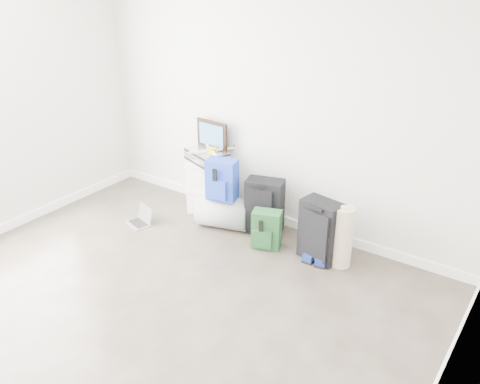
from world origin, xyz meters
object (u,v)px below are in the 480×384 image
Objects in this scene: carry_on at (320,231)px; laptop at (141,219)px; briefcase at (207,156)px; boxes_stack at (208,186)px; duffel_bag at (224,212)px; large_suitcase at (264,207)px.

carry_on is 1.95× the size of laptop.
laptop is at bearing -100.91° from briefcase.
boxes_stack is 0.37m from briefcase.
briefcase reaches higher than duffel_bag.
large_suitcase is (0.43, 0.15, 0.13)m from duffel_bag.
duffel_bag is at bearing -169.30° from carry_on.
briefcase is 1.03m from laptop.
large_suitcase reaches higher than duffel_bag.
briefcase is at bearing 162.51° from boxes_stack.
large_suitcase is at bearing 179.50° from carry_on.
carry_on reaches higher than large_suitcase.
boxes_stack is at bearing 134.11° from duffel_bag.
large_suitcase is at bearing 43.69° from laptop.
boxes_stack is 1.01× the size of large_suitcase.
carry_on is (1.55, -0.22, -0.37)m from briefcase.
laptop is (-0.41, -0.70, -0.26)m from boxes_stack.
duffel_bag is 0.91× the size of carry_on.
briefcase is at bearing 134.11° from duffel_bag.
boxes_stack is 0.82m from large_suitcase.
briefcase is (-0.00, 0.00, 0.37)m from boxes_stack.
duffel_bag is at bearing -10.13° from briefcase.
briefcase is 1.42× the size of laptop.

